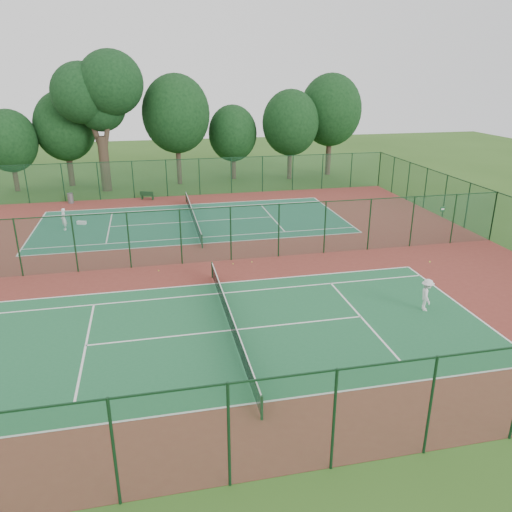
# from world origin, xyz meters

# --- Properties ---
(ground) EXTENTS (120.00, 120.00, 0.00)m
(ground) POSITION_xyz_m (0.00, 0.00, 0.00)
(ground) COLOR #30581B
(ground) RESTS_ON ground
(red_pad) EXTENTS (40.00, 36.00, 0.01)m
(red_pad) POSITION_xyz_m (0.00, 0.00, 0.01)
(red_pad) COLOR maroon
(red_pad) RESTS_ON ground
(court_near) EXTENTS (23.77, 10.97, 0.01)m
(court_near) POSITION_xyz_m (0.00, -9.00, 0.01)
(court_near) COLOR #1F6239
(court_near) RESTS_ON red_pad
(court_far) EXTENTS (23.77, 10.97, 0.01)m
(court_far) POSITION_xyz_m (0.00, 9.00, 0.01)
(court_far) COLOR #1E6144
(court_far) RESTS_ON red_pad
(fence_north) EXTENTS (40.00, 0.09, 3.50)m
(fence_north) POSITION_xyz_m (0.00, 18.00, 1.76)
(fence_north) COLOR #184A2C
(fence_north) RESTS_ON ground
(fence_south) EXTENTS (40.00, 0.09, 3.50)m
(fence_south) POSITION_xyz_m (0.00, -18.00, 1.76)
(fence_south) COLOR #194B28
(fence_south) RESTS_ON ground
(fence_east) EXTENTS (0.09, 36.00, 3.50)m
(fence_east) POSITION_xyz_m (20.00, 0.00, 1.76)
(fence_east) COLOR #1A502F
(fence_east) RESTS_ON ground
(fence_divider) EXTENTS (40.00, 0.09, 3.50)m
(fence_divider) POSITION_xyz_m (0.00, 0.00, 1.76)
(fence_divider) COLOR #16432D
(fence_divider) RESTS_ON ground
(tennis_net_near) EXTENTS (0.10, 12.90, 0.97)m
(tennis_net_near) POSITION_xyz_m (0.00, -9.00, 0.54)
(tennis_net_near) COLOR #163D1E
(tennis_net_near) RESTS_ON ground
(tennis_net_far) EXTENTS (0.10, 12.90, 0.97)m
(tennis_net_far) POSITION_xyz_m (0.00, 9.00, 0.54)
(tennis_net_far) COLOR #163C1D
(tennis_net_far) RESTS_ON ground
(player_near) EXTENTS (0.92, 1.21, 1.65)m
(player_near) POSITION_xyz_m (9.83, -9.00, 0.84)
(player_near) COLOR silver
(player_near) RESTS_ON court_near
(player_far) EXTENTS (0.58, 0.70, 1.65)m
(player_far) POSITION_xyz_m (-9.61, 8.89, 0.84)
(player_far) COLOR white
(player_far) RESTS_ON court_far
(trash_bin) EXTENTS (0.63, 0.63, 0.91)m
(trash_bin) POSITION_xyz_m (-10.19, 17.25, 0.47)
(trash_bin) COLOR slate
(trash_bin) RESTS_ON red_pad
(bench) EXTENTS (1.34, 0.83, 0.80)m
(bench) POSITION_xyz_m (-3.44, 17.10, 0.42)
(bench) COLOR black
(bench) RESTS_ON red_pad
(kit_bag) EXTENTS (0.75, 0.50, 0.26)m
(kit_bag) POSITION_xyz_m (-8.54, 10.11, 0.14)
(kit_bag) COLOR silver
(kit_bag) RESTS_ON red_pad
(stray_ball_a) EXTENTS (0.07, 0.07, 0.07)m
(stray_ball_a) POSITION_xyz_m (1.52, -0.80, 0.04)
(stray_ball_a) COLOR #D2F539
(stray_ball_a) RESTS_ON red_pad
(stray_ball_b) EXTENTS (0.06, 0.06, 0.06)m
(stray_ball_b) POSITION_xyz_m (2.72, -0.71, 0.04)
(stray_ball_b) COLOR #CDE936
(stray_ball_b) RESTS_ON red_pad
(stray_ball_c) EXTENTS (0.07, 0.07, 0.07)m
(stray_ball_c) POSITION_xyz_m (-3.01, -0.95, 0.04)
(stray_ball_c) COLOR #D4EA36
(stray_ball_c) RESTS_ON red_pad
(big_tree) EXTENTS (8.57, 6.27, 13.17)m
(big_tree) POSITION_xyz_m (-7.21, 21.95, 9.32)
(big_tree) COLOR #392A1F
(big_tree) RESTS_ON ground
(evergreen_row) EXTENTS (39.00, 5.00, 12.00)m
(evergreen_row) POSITION_xyz_m (0.50, 24.25, 0.00)
(evergreen_row) COLOR black
(evergreen_row) RESTS_ON ground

